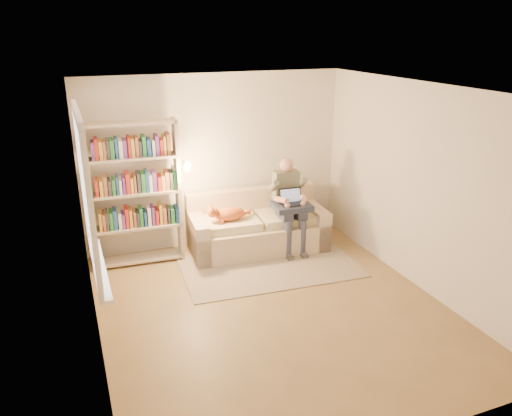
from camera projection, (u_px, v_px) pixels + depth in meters
name	position (u px, v px, depth m)	size (l,w,h in m)	color
floor	(273.00, 309.00, 6.02)	(4.50, 4.50, 0.00)	olive
ceiling	(276.00, 90.00, 5.13)	(4.00, 4.50, 0.02)	white
wall_left	(88.00, 233.00, 4.89)	(0.02, 4.50, 2.60)	silver
wall_right	(421.00, 188.00, 6.26)	(0.02, 4.50, 2.60)	silver
wall_back	(216.00, 161.00, 7.55)	(4.00, 0.02, 2.60)	silver
wall_front	(398.00, 307.00, 3.61)	(4.00, 0.02, 2.60)	silver
window	(91.00, 219.00, 5.06)	(0.12, 1.52, 1.69)	white
sofa	(257.00, 229.00, 7.60)	(2.10, 1.06, 0.87)	#CEB591
person	(289.00, 199.00, 7.42)	(0.41, 0.62, 1.39)	slate
cat	(227.00, 214.00, 7.23)	(0.69, 0.27, 0.25)	orange
blanket	(289.00, 206.00, 7.33)	(0.54, 0.44, 0.08)	#252D42
laptop	(289.00, 200.00, 7.30)	(0.35, 0.28, 0.29)	black
bookshelf	(136.00, 187.00, 6.86)	(1.36, 0.44, 2.05)	#BCAA8E
rug	(269.00, 266.00, 7.10)	(2.46, 1.45, 0.01)	gray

